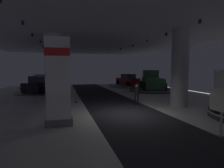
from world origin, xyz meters
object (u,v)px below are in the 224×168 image
display_car_deep_right (128,80)px  display_car_far_left (41,85)px  column_right (180,68)px  display_platform_far_left (42,93)px  display_platform_deep_right (128,86)px  visitor_walking_near (137,93)px  brand_sign_pylon (58,81)px  display_platform_far_right (152,90)px  column_left (53,69)px  display_car_deep_left (40,81)px  pickup_truck_far_right (152,81)px  display_platform_deep_left (40,88)px

display_car_deep_right → display_car_far_left: size_ratio=0.98×
column_right → display_platform_far_left: 13.87m
display_platform_deep_right → display_car_deep_right: size_ratio=1.34×
display_platform_deep_right → visitor_walking_near: bearing=-108.3°
brand_sign_pylon → visitor_walking_near: bearing=32.1°
column_right → display_platform_far_right: 9.39m
column_left → brand_sign_pylon: size_ratio=1.33×
display_car_deep_left → visitor_walking_near: bearing=-58.9°
brand_sign_pylon → visitor_walking_near: size_ratio=2.61×
column_left → brand_sign_pylon: 6.42m
display_platform_far_left → brand_sign_pylon: bearing=-80.1°
column_left → column_right: 9.73m
display_platform_deep_right → display_platform_far_left: 13.09m
brand_sign_pylon → visitor_walking_near: 6.65m
display_car_far_left → pickup_truck_far_right: (12.97, -0.02, 0.17)m
brand_sign_pylon → display_car_deep_left: brand_sign_pylon is taller
display_car_far_left → display_car_deep_left: bearing=97.6°
display_car_deep_right → display_platform_far_left: 13.11m
display_car_deep_left → display_platform_far_right: display_car_deep_left is taller
brand_sign_pylon → display_platform_far_left: 11.52m
display_platform_far_left → display_car_deep_left: bearing=97.8°
brand_sign_pylon → column_left: bearing=94.4°
column_right → brand_sign_pylon: 8.60m
display_car_deep_right → visitor_walking_near: (-4.39, -13.21, -0.17)m
display_car_far_left → display_platform_far_right: (12.86, -0.32, -0.90)m
brand_sign_pylon → display_car_deep_right: brand_sign_pylon is taller
display_platform_deep_right → visitor_walking_near: size_ratio=3.78×
display_car_deep_left → visitor_walking_near: 16.10m
column_right → pickup_truck_far_right: 9.47m
display_platform_far_left → display_platform_far_right: (12.85, -0.35, -0.00)m
display_car_deep_left → pickup_truck_far_right: pickup_truck_far_right is taller
brand_sign_pylon → display_platform_far_left: bearing=99.9°
column_left → display_platform_deep_left: column_left is taller
display_car_far_left → display_platform_deep_left: size_ratio=0.87×
column_left → pickup_truck_far_right: size_ratio=0.97×
column_left → display_platform_far_left: bearing=106.9°
display_platform_deep_left → column_left: bearing=-78.1°
display_platform_far_right → pickup_truck_far_right: bearing=69.8°
display_car_deep_right → display_car_deep_left: size_ratio=0.99×
pickup_truck_far_right → display_car_deep_left: bearing=156.0°
display_car_deep_right → display_car_deep_left: 12.72m
display_platform_deep_left → pickup_truck_far_right: (13.80, -6.16, 1.07)m
display_platform_deep_right → pickup_truck_far_right: pickup_truck_far_right is taller
display_car_far_left → display_platform_deep_left: (-0.83, 6.14, -0.90)m
column_left → display_car_far_left: size_ratio=1.20×
display_platform_deep_left → column_right: bearing=-53.7°
pickup_truck_far_right → column_left: bearing=-157.5°
display_platform_far_left → column_right: bearing=-41.3°
display_platform_deep_right → display_car_deep_left: bearing=177.5°
display_car_deep_left → column_left: bearing=-78.1°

